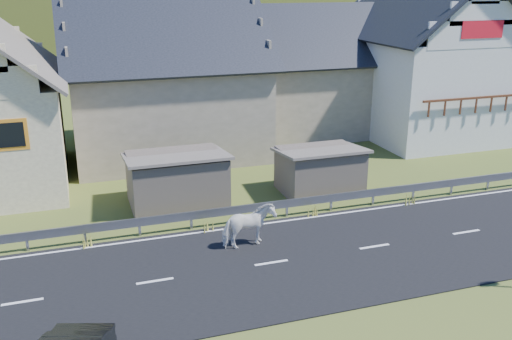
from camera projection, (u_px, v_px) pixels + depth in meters
name	position (u px, v px, depth m)	size (l,w,h in m)	color
ground	(271.00, 264.00, 19.60)	(160.00, 160.00, 0.00)	#40511D
road	(271.00, 263.00, 19.60)	(60.00, 7.00, 0.04)	black
lane_markings	(271.00, 263.00, 19.59)	(60.00, 6.60, 0.01)	silver
guardrail	(240.00, 210.00, 22.74)	(28.10, 0.09, 0.75)	#93969B
shed_left	(177.00, 180.00, 24.51)	(4.30, 3.30, 2.40)	#6A5C50
shed_right	(320.00, 171.00, 26.03)	(3.80, 2.90, 2.20)	#6A5C50
house_stone_a	(163.00, 69.00, 31.34)	(10.80, 9.80, 8.90)	gray
house_stone_b	(314.00, 63.00, 36.25)	(9.80, 8.80, 8.10)	gray
house_white	(424.00, 52.00, 35.08)	(8.80, 10.80, 9.70)	silver
mountain	(102.00, 73.00, 189.50)	(440.00, 280.00, 260.00)	#2C3914
horse	(249.00, 226.00, 20.55)	(1.92, 0.87, 1.62)	white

